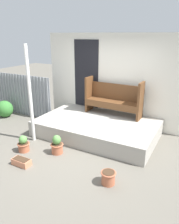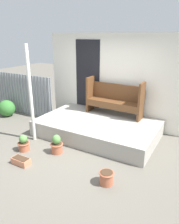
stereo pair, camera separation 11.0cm
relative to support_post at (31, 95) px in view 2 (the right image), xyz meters
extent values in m
plane|color=#666056|center=(1.26, 0.11, -1.18)|extent=(24.00, 24.00, 0.00)
cube|color=#A8A399|center=(1.27, 1.06, -0.98)|extent=(3.09, 1.89, 0.40)
cube|color=white|center=(1.27, 2.03, 0.12)|extent=(4.29, 0.06, 2.60)
cube|color=black|center=(0.42, 1.99, 0.23)|extent=(0.80, 0.02, 2.00)
cube|color=gray|center=(-1.89, 1.31, -0.51)|extent=(2.86, 0.02, 1.34)
cylinder|color=gray|center=(-2.76, 1.29, -0.51)|extent=(0.04, 0.04, 1.34)
cylinder|color=gray|center=(-2.64, 1.29, -0.51)|extent=(0.04, 0.04, 1.34)
cylinder|color=gray|center=(-2.51, 1.29, -0.51)|extent=(0.04, 0.04, 1.34)
cylinder|color=gray|center=(-2.39, 1.29, -0.51)|extent=(0.04, 0.04, 1.34)
cylinder|color=gray|center=(-2.26, 1.29, -0.51)|extent=(0.04, 0.04, 1.34)
cylinder|color=gray|center=(-2.14, 1.29, -0.51)|extent=(0.04, 0.04, 1.34)
cylinder|color=gray|center=(-2.02, 1.29, -0.51)|extent=(0.04, 0.04, 1.34)
cylinder|color=gray|center=(-1.89, 1.29, -0.51)|extent=(0.04, 0.04, 1.34)
cylinder|color=gray|center=(-1.77, 1.29, -0.51)|extent=(0.04, 0.04, 1.34)
cylinder|color=gray|center=(-1.64, 1.29, -0.51)|extent=(0.04, 0.04, 1.34)
cylinder|color=gray|center=(-1.52, 1.29, -0.51)|extent=(0.04, 0.04, 1.34)
cylinder|color=gray|center=(-1.39, 1.29, -0.51)|extent=(0.04, 0.04, 1.34)
cylinder|color=gray|center=(-1.27, 1.29, -0.51)|extent=(0.04, 0.04, 1.34)
cylinder|color=gray|center=(-1.15, 1.29, -0.51)|extent=(0.04, 0.04, 1.34)
cylinder|color=gray|center=(-1.02, 1.29, -0.51)|extent=(0.04, 0.04, 1.34)
cylinder|color=gray|center=(-0.90, 1.29, -0.51)|extent=(0.04, 0.04, 1.34)
cylinder|color=gray|center=(-0.77, 1.29, -0.51)|extent=(0.04, 0.04, 1.34)
cylinder|color=gray|center=(-0.65, 1.29, -0.51)|extent=(0.04, 0.04, 1.34)
cylinder|color=gray|center=(-0.52, 1.29, -0.51)|extent=(0.04, 0.04, 1.34)
cylinder|color=silver|center=(0.00, 0.00, 0.00)|extent=(0.08, 0.08, 2.36)
cube|color=brown|center=(0.68, 1.69, -0.27)|extent=(0.07, 0.40, 1.01)
cube|color=brown|center=(2.22, 1.66, -0.27)|extent=(0.07, 0.40, 1.01)
cube|color=brown|center=(1.45, 1.68, -0.39)|extent=(1.49, 0.44, 0.04)
cube|color=brown|center=(1.45, 1.49, -0.49)|extent=(1.48, 0.07, 0.15)
cube|color=brown|center=(1.46, 1.86, -0.15)|extent=(1.48, 0.08, 0.45)
cylinder|color=#B26042|center=(0.18, -0.54, -1.08)|extent=(0.25, 0.25, 0.20)
torus|color=#B26042|center=(0.18, -0.54, -1.00)|extent=(0.29, 0.29, 0.02)
cylinder|color=#422D1E|center=(0.18, -0.54, -0.98)|extent=(0.23, 0.23, 0.01)
ellipsoid|color=#599347|center=(0.18, -0.54, -0.89)|extent=(0.18, 0.18, 0.19)
cylinder|color=#B26042|center=(0.91, -0.25, -1.07)|extent=(0.25, 0.25, 0.22)
torus|color=#B26042|center=(0.91, -0.25, -0.97)|extent=(0.29, 0.29, 0.02)
cylinder|color=#422D1E|center=(0.91, -0.25, -0.95)|extent=(0.23, 0.23, 0.01)
ellipsoid|color=#599347|center=(0.91, -0.25, -0.85)|extent=(0.19, 0.19, 0.22)
cylinder|color=#B26042|center=(2.37, -0.69, -1.06)|extent=(0.24, 0.24, 0.24)
torus|color=#B26042|center=(2.37, -0.69, -0.95)|extent=(0.28, 0.28, 0.02)
cylinder|color=#422D1E|center=(2.37, -0.69, -0.94)|extent=(0.22, 0.22, 0.01)
cube|color=tan|center=(0.55, -0.99, -1.11)|extent=(0.39, 0.20, 0.13)
cube|color=#422D1E|center=(0.55, -0.99, -1.04)|extent=(0.35, 0.17, 0.01)
ellipsoid|color=#387A33|center=(-1.98, 0.84, -0.91)|extent=(0.57, 0.51, 0.54)
camera|label=1|loc=(3.64, -3.75, 1.38)|focal=35.00mm
camera|label=2|loc=(3.74, -3.69, 1.38)|focal=35.00mm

